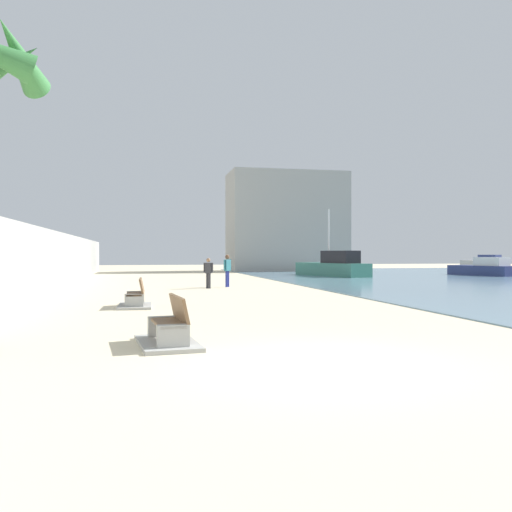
% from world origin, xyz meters
% --- Properties ---
extents(ground_plane, '(120.00, 120.00, 0.00)m').
position_xyz_m(ground_plane, '(0.00, 18.00, 0.00)').
color(ground_plane, beige).
extents(seawall, '(0.80, 64.00, 2.99)m').
position_xyz_m(seawall, '(-7.50, 18.00, 1.49)').
color(seawall, '#9E9E99').
rests_on(seawall, ground).
extents(bench_near, '(1.31, 2.20, 0.98)m').
position_xyz_m(bench_near, '(-2.26, 2.38, 0.23)').
color(bench_near, '#9E9E99').
rests_on(bench_near, ground).
extents(bench_far, '(1.15, 2.13, 0.98)m').
position_xyz_m(bench_far, '(-2.98, 10.31, 0.23)').
color(bench_far, '#9E9E99').
rests_on(bench_far, ground).
extents(person_walking, '(0.48, 0.30, 1.58)m').
position_xyz_m(person_walking, '(0.63, 19.45, 0.91)').
color(person_walking, '#333338').
rests_on(person_walking, ground).
extents(person_standing, '(0.44, 0.35, 1.76)m').
position_xyz_m(person_standing, '(1.77, 20.40, 1.03)').
color(person_standing, navy).
rests_on(person_standing, ground).
extents(boat_distant, '(3.50, 5.87, 1.47)m').
position_xyz_m(boat_distant, '(24.51, 30.47, 0.59)').
color(boat_distant, navy).
rests_on(boat_distant, water_bay).
extents(boat_outer, '(3.98, 7.79, 5.34)m').
position_xyz_m(boat_outer, '(12.05, 31.83, 0.79)').
color(boat_outer, '#337060').
rests_on(boat_outer, water_bay).
extents(boat_nearest, '(3.69, 4.83, 1.64)m').
position_xyz_m(boat_nearest, '(33.25, 42.91, 0.68)').
color(boat_nearest, beige).
rests_on(boat_nearest, water_bay).
extents(harbor_building, '(12.00, 6.00, 10.21)m').
position_xyz_m(harbor_building, '(12.09, 46.00, 5.10)').
color(harbor_building, '#9E9E99').
rests_on(harbor_building, ground).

